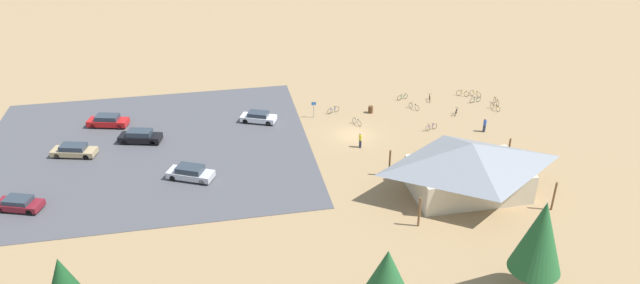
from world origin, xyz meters
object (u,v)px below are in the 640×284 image
(pine_east, at_px, (387,277))
(visitor_near_lot, at_px, (360,140))
(pine_far_east, at_px, (540,236))
(lot_sign, at_px, (314,107))
(car_black_aisle_side, at_px, (140,136))
(bicycle_yellow_lone_east, at_px, (463,93))
(bike_pavilion, at_px, (470,165))
(car_maroon_far_end, at_px, (19,204))
(car_red_mid_lot, at_px, (108,121))
(bicycle_green_front_row, at_px, (402,97))
(bicycle_black_yard_left, at_px, (456,112))
(car_white_back_corner, at_px, (258,117))
(bicycle_orange_yard_front, at_px, (496,102))
(bicycle_white_by_bin, at_px, (357,122))
(car_silver_inner_stall, at_px, (190,173))
(car_tan_by_curb, at_px, (74,150))
(bicycle_yellow_near_porch, at_px, (475,94))
(visitor_crossing_yard, at_px, (485,125))
(bicycle_blue_back_row, at_px, (333,110))
(bicycle_silver_yard_center, at_px, (414,106))
(bicycle_purple_yard_right, at_px, (431,127))
(bicycle_orange_lone_west, at_px, (495,107))
(bicycle_teal_edge_north, at_px, (475,100))
(trash_bin, at_px, (371,110))
(bicycle_red_trailside, at_px, (430,98))

(pine_east, xyz_separation_m, visitor_near_lot, (-5.29, -26.69, -3.77))
(pine_far_east, height_order, visitor_near_lot, pine_far_east)
(lot_sign, height_order, car_black_aisle_side, lot_sign)
(bicycle_yellow_lone_east, bearing_deg, lot_sign, 7.44)
(bike_pavilion, xyz_separation_m, car_maroon_far_end, (42.37, -5.24, -2.38))
(car_red_mid_lot, bearing_deg, pine_east, 121.53)
(bicycle_green_front_row, xyz_separation_m, visitor_near_lot, (8.90, 11.87, 0.59))
(bicycle_black_yard_left, height_order, car_white_back_corner, car_white_back_corner)
(bicycle_orange_yard_front, xyz_separation_m, bicycle_white_by_bin, (19.34, 2.38, -0.01))
(car_silver_inner_stall, bearing_deg, bicycle_yellow_lone_east, -157.76)
(bicycle_white_by_bin, relative_size, car_silver_inner_stall, 0.30)
(car_tan_by_curb, bearing_deg, car_white_back_corner, -167.58)
(bicycle_orange_yard_front, xyz_separation_m, bicycle_yellow_near_porch, (1.60, -2.89, 0.00))
(pine_east, relative_size, visitor_crossing_yard, 3.97)
(bicycle_black_yard_left, distance_m, bicycle_blue_back_row, 15.40)
(bicycle_orange_yard_front, bearing_deg, bicycle_green_front_row, -18.46)
(bicycle_green_front_row, xyz_separation_m, bicycle_silver_yard_center, (-0.47, 3.21, -0.00))
(bike_pavilion, height_order, pine_far_east, pine_far_east)
(lot_sign, height_order, car_white_back_corner, lot_sign)
(bicycle_black_yard_left, relative_size, bicycle_blue_back_row, 0.85)
(bicycle_purple_yard_right, height_order, bicycle_orange_lone_west, bicycle_purple_yard_right)
(bicycle_teal_edge_north, xyz_separation_m, car_white_back_corner, (28.55, 0.49, 0.33))
(bicycle_orange_lone_west, height_order, car_silver_inner_stall, car_silver_inner_stall)
(bicycle_black_yard_left, height_order, car_silver_inner_stall, car_silver_inner_stall)
(lot_sign, bearing_deg, bicycle_orange_yard_front, 178.46)
(car_black_aisle_side, relative_size, car_red_mid_lot, 1.00)
(car_white_back_corner, bearing_deg, car_tan_by_curb, 12.42)
(lot_sign, height_order, car_maroon_far_end, lot_sign)
(car_red_mid_lot, bearing_deg, car_maroon_far_end, 70.20)
(bicycle_orange_lone_west, height_order, car_tan_by_curb, car_tan_by_curb)
(pine_far_east, relative_size, car_tan_by_curb, 1.64)
(car_black_aisle_side, bearing_deg, bicycle_yellow_lone_east, -172.58)
(bicycle_teal_edge_north, distance_m, car_black_aisle_side, 42.41)
(bicycle_yellow_near_porch, distance_m, bicycle_teal_edge_north, 1.98)
(trash_bin, height_order, bicycle_blue_back_row, trash_bin)
(pine_east, xyz_separation_m, bicycle_yellow_near_porch, (-24.09, -37.61, -4.33))
(bicycle_yellow_lone_east, bearing_deg, car_silver_inner_stall, 22.24)
(bicycle_black_yard_left, bearing_deg, trash_bin, -14.60)
(car_black_aisle_side, distance_m, visitor_crossing_yard, 40.01)
(bicycle_yellow_near_porch, relative_size, car_silver_inner_stall, 0.32)
(car_black_aisle_side, bearing_deg, bicycle_yellow_near_porch, -173.49)
(bicycle_green_front_row, relative_size, car_tan_by_curb, 0.33)
(bicycle_red_trailside, height_order, car_maroon_far_end, car_maroon_far_end)
(bike_pavilion, xyz_separation_m, bicycle_orange_lone_west, (-11.52, -17.38, -2.69))
(bicycle_white_by_bin, bearing_deg, bicycle_yellow_lone_east, -160.39)
(trash_bin, distance_m, lot_sign, 7.36)
(bicycle_purple_yard_right, relative_size, car_silver_inner_stall, 0.33)
(bicycle_yellow_lone_east, relative_size, car_tan_by_curb, 0.30)
(bicycle_white_by_bin, xyz_separation_m, bicycle_purple_yard_right, (-8.32, 3.09, 0.01))
(car_tan_by_curb, bearing_deg, bicycle_blue_back_row, -169.75)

